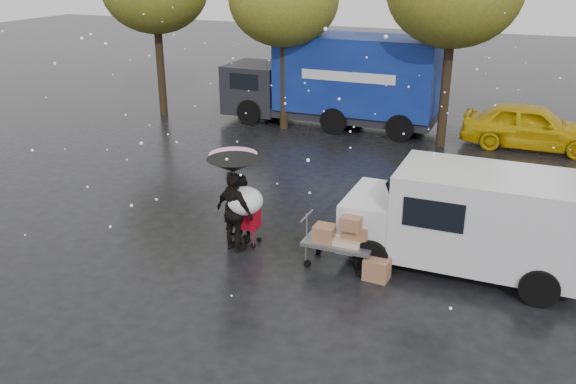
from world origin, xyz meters
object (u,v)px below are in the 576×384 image
at_px(yellow_taxi, 531,126).
at_px(person_pink, 235,207).
at_px(shopping_cart, 245,204).
at_px(blue_truck, 336,81).
at_px(person_black, 235,213).
at_px(white_van, 470,219).
at_px(vendor_cart, 343,236).

bearing_deg(yellow_taxi, person_pink, 149.33).
distance_m(shopping_cart, blue_truck, 11.04).
height_order(person_pink, shopping_cart, person_pink).
xyz_separation_m(person_pink, yellow_taxi, (6.02, 10.48, -0.06)).
bearing_deg(person_pink, person_black, -122.52).
bearing_deg(white_van, person_black, -167.26).
distance_m(person_pink, white_van, 5.23).
bearing_deg(yellow_taxi, blue_truck, 87.47).
relative_size(person_pink, vendor_cart, 1.12).
height_order(white_van, yellow_taxi, white_van).
bearing_deg(yellow_taxi, shopping_cart, 151.39).
bearing_deg(white_van, vendor_cart, -159.00).
bearing_deg(blue_truck, person_black, -82.89).
bearing_deg(person_black, vendor_cart, -157.51).
relative_size(person_black, shopping_cart, 1.26).
xyz_separation_m(person_pink, white_van, (5.18, 0.66, 0.31)).
bearing_deg(yellow_taxi, white_van, 174.33).
bearing_deg(white_van, person_pink, -172.73).
bearing_deg(yellow_taxi, vendor_cart, 162.18).
bearing_deg(shopping_cart, person_black, -120.09).
distance_m(white_van, yellow_taxi, 9.86).
xyz_separation_m(person_pink, shopping_cart, (0.38, -0.22, 0.22)).
relative_size(person_pink, shopping_cart, 1.16).
relative_size(person_black, vendor_cart, 1.21).
bearing_deg(white_van, shopping_cart, -169.65).
bearing_deg(white_van, blue_truck, 122.26).
bearing_deg(person_pink, shopping_cart, -89.79).
bearing_deg(vendor_cart, white_van, 21.00).
bearing_deg(person_pink, yellow_taxi, 0.09).
distance_m(person_pink, shopping_cart, 0.49).
bearing_deg(person_black, person_pink, -43.99).
distance_m(blue_truck, yellow_taxi, 7.24).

